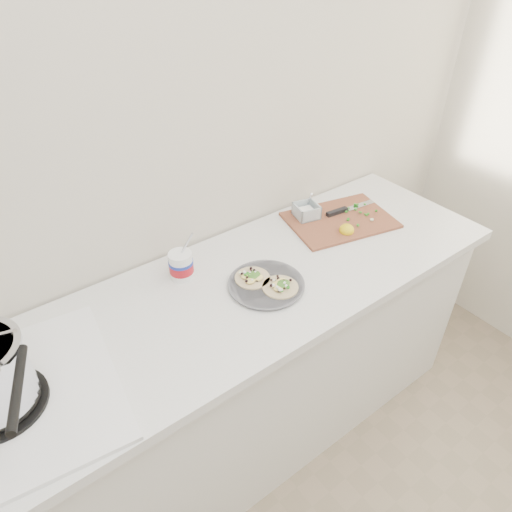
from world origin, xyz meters
TOP-DOWN VIEW (x-y plane):
  - counter at (0.00, 1.43)m, footprint 2.44×0.66m
  - taco_plate at (0.24, 1.37)m, footprint 0.27×0.27m
  - tub at (0.04, 1.59)m, footprint 0.09×0.09m
  - cutboard at (0.76, 1.53)m, footprint 0.50×0.40m

SIDE VIEW (x-z plane):
  - counter at x=0.00m, z-range 0.00..0.90m
  - cutboard at x=0.76m, z-range 0.88..0.95m
  - taco_plate at x=0.24m, z-range 0.90..0.94m
  - tub at x=0.04m, z-range 0.86..1.06m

